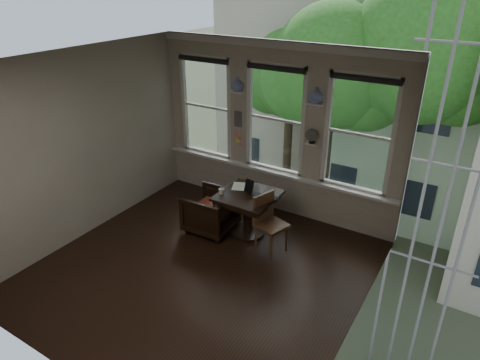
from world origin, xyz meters
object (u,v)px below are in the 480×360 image
Objects in this scene: table at (248,215)px; mug at (222,191)px; armchair_left at (210,211)px; side_chair_right at (272,225)px; laptop at (267,198)px.

table is 0.60m from mug.
armchair_left is 1.16m from side_chair_right.
mug is (-0.70, -0.26, 0.03)m from laptop.
mug is at bearing -150.80° from laptop.
armchair_left is 2.43× the size of laptop.
side_chair_right is 9.13× the size of mug.
side_chair_right is 0.45m from laptop.
armchair_left is 7.68× the size of mug.
table is 8.94× the size of mug.
side_chair_right reaches higher than laptop.
armchair_left is 0.50m from mug.
side_chair_right reaches higher than table.
mug is (-0.37, -0.21, 0.42)m from table.
side_chair_right is 0.98m from mug.
laptop is (0.33, 0.05, 0.39)m from table.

